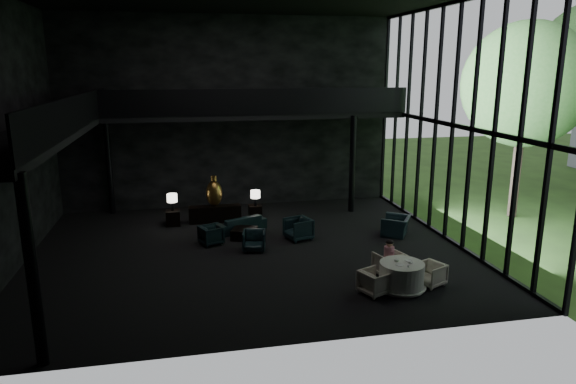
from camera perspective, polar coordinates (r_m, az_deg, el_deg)
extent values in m
cube|color=black|center=(17.03, -4.22, -6.59)|extent=(14.00, 12.00, 0.02)
cube|color=black|center=(22.03, -6.46, 8.68)|extent=(14.00, 0.04, 8.00)
cube|color=black|center=(10.23, -0.24, 3.02)|extent=(14.00, 0.04, 8.00)
cube|color=black|center=(16.74, -29.09, 5.48)|extent=(0.04, 12.00, 8.00)
cube|color=black|center=(16.47, -25.77, 5.74)|extent=(2.00, 12.00, 0.25)
cube|color=black|center=(21.15, -3.48, 8.53)|extent=(12.00, 2.00, 0.25)
cube|color=black|center=(16.20, -22.53, 8.08)|extent=(0.06, 12.00, 1.00)
cube|color=black|center=(20.12, -3.09, 9.99)|extent=(12.00, 0.06, 1.00)
cylinder|color=black|center=(11.29, -26.57, -8.00)|extent=(0.24, 0.24, 4.00)
cylinder|color=black|center=(22.12, -19.26, 2.78)|extent=(0.24, 0.24, 4.00)
cylinder|color=black|center=(21.34, 7.15, 3.08)|extent=(0.24, 0.24, 4.00)
cylinder|color=#382D23|center=(22.34, 24.17, 3.62)|extent=(0.36, 0.36, 4.90)
sphere|color=#2B5E21|center=(22.08, 24.89, 10.79)|extent=(4.80, 4.80, 4.80)
cube|color=black|center=(20.25, -8.11, -2.42)|extent=(2.02, 0.46, 0.64)
ellipsoid|color=brown|center=(20.09, -8.20, -0.15)|extent=(0.64, 0.64, 0.99)
cylinder|color=brown|center=(19.95, -8.26, 1.51)|extent=(0.22, 0.22, 0.20)
cube|color=black|center=(20.12, -12.64, -2.82)|extent=(0.53, 0.53, 0.58)
cylinder|color=black|center=(20.01, -12.71, -1.55)|extent=(0.12, 0.12, 0.34)
cylinder|color=white|center=(19.93, -12.76, -0.65)|extent=(0.39, 0.39, 0.31)
cube|color=black|center=(20.52, -3.67, -2.22)|extent=(0.51, 0.51, 0.56)
cylinder|color=black|center=(20.28, -3.64, -1.11)|extent=(0.11, 0.11, 0.33)
cylinder|color=white|center=(20.20, -3.65, -0.24)|extent=(0.38, 0.38, 0.30)
imported|color=black|center=(19.04, -5.38, -3.29)|extent=(1.85, 1.23, 0.70)
imported|color=black|center=(17.75, -8.54, -4.74)|extent=(0.80, 0.82, 0.66)
imported|color=black|center=(17.99, 1.14, -3.88)|extent=(1.07, 1.11, 0.92)
imported|color=black|center=(16.99, -3.80, -5.36)|extent=(0.81, 0.78, 0.71)
imported|color=#112630|center=(18.86, 11.92, -3.39)|extent=(1.13, 1.23, 0.90)
cube|color=black|center=(18.25, -4.86, -4.60)|extent=(1.05, 1.05, 0.36)
cylinder|color=white|center=(14.46, 12.49, -9.09)|extent=(1.21, 1.21, 0.75)
cone|color=white|center=(14.58, 12.42, -10.27)|extent=(1.37, 1.37, 0.10)
imported|color=silver|center=(15.27, 11.19, -7.73)|extent=(0.91, 0.88, 0.77)
imported|color=#BBB39D|center=(14.91, 15.52, -8.79)|extent=(0.78, 0.80, 0.63)
imported|color=silver|center=(14.05, 9.64, -9.80)|extent=(0.83, 0.85, 0.68)
cylinder|color=#DDB1C9|center=(15.20, 11.16, -6.72)|extent=(0.29, 0.29, 0.42)
sphere|color=#D8A884|center=(15.09, 11.22, -5.59)|extent=(0.21, 0.21, 0.21)
ellipsoid|color=black|center=(15.08, 11.22, -5.49)|extent=(0.22, 0.22, 0.15)
cylinder|color=white|center=(14.16, 12.29, -7.91)|extent=(0.27, 0.27, 0.01)
cylinder|color=white|center=(14.53, 13.22, -7.39)|extent=(0.21, 0.21, 0.01)
cylinder|color=white|center=(14.39, 13.43, -7.63)|extent=(0.18, 0.18, 0.01)
cylinder|color=white|center=(14.33, 13.37, -7.58)|extent=(0.09, 0.09, 0.05)
ellipsoid|color=white|center=(14.38, 11.96, -7.43)|extent=(0.14, 0.14, 0.07)
cylinder|color=#99999E|center=(14.06, 13.22, -8.02)|extent=(0.05, 0.05, 0.06)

